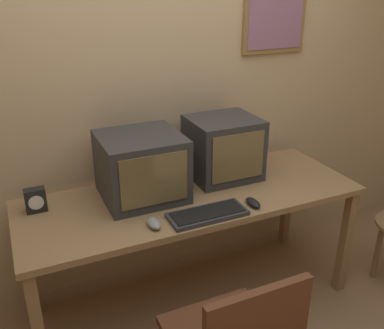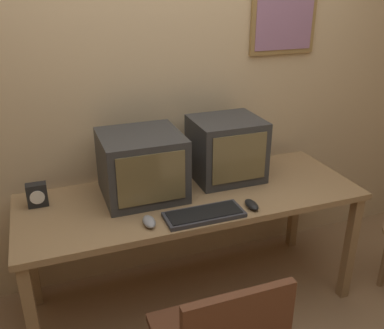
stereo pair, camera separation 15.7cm
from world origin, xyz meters
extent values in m
cube|color=#D1B284|center=(0.00, 1.17, 1.30)|extent=(8.00, 0.05, 2.60)
cube|color=olive|center=(0.78, 1.13, 1.64)|extent=(0.46, 0.02, 0.40)
cube|color=gray|center=(0.78, 1.11, 1.64)|extent=(0.41, 0.01, 0.35)
cube|color=#99754C|center=(0.00, 0.70, 0.73)|extent=(1.95, 0.71, 0.04)
cube|color=#99754C|center=(-0.93, 0.39, 0.36)|extent=(0.06, 0.06, 0.72)
cube|color=#99754C|center=(0.93, 0.39, 0.36)|extent=(0.06, 0.06, 0.72)
cube|color=#99754C|center=(-0.93, 1.00, 0.36)|extent=(0.06, 0.06, 0.72)
cube|color=#99754C|center=(0.93, 1.00, 0.36)|extent=(0.06, 0.06, 0.72)
cube|color=#333333|center=(-0.26, 0.80, 0.93)|extent=(0.44, 0.42, 0.36)
cube|color=brown|center=(-0.26, 0.59, 0.94)|extent=(0.36, 0.01, 0.28)
cube|color=#333333|center=(0.28, 0.85, 0.94)|extent=(0.41, 0.36, 0.37)
cube|color=brown|center=(0.28, 0.67, 0.95)|extent=(0.33, 0.01, 0.28)
cube|color=#333338|center=(-0.03, 0.44, 0.76)|extent=(0.42, 0.17, 0.02)
cube|color=black|center=(-0.03, 0.44, 0.78)|extent=(0.38, 0.14, 0.00)
ellipsoid|color=black|center=(0.25, 0.44, 0.77)|extent=(0.06, 0.12, 0.04)
ellipsoid|color=gray|center=(-0.32, 0.46, 0.77)|extent=(0.06, 0.12, 0.04)
cube|color=black|center=(-0.83, 0.86, 0.82)|extent=(0.11, 0.06, 0.13)
cylinder|color=white|center=(-0.83, 0.83, 0.82)|extent=(0.08, 0.00, 0.08)
camera|label=1|loc=(-0.90, -1.28, 1.88)|focal=40.00mm
camera|label=2|loc=(-0.76, -1.34, 1.88)|focal=40.00mm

